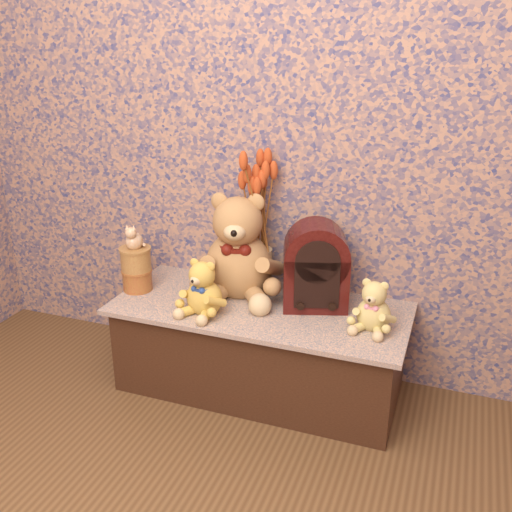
{
  "coord_description": "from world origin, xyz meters",
  "views": [
    {
      "loc": [
        0.74,
        -0.81,
        1.46
      ],
      "look_at": [
        0.0,
        1.19,
        0.63
      ],
      "focal_mm": 41.06,
      "sensor_mm": 36.0,
      "label": 1
    }
  ],
  "objects": [
    {
      "name": "display_shelf",
      "position": [
        0.0,
        1.24,
        0.2
      ],
      "size": [
        1.22,
        0.54,
        0.39
      ],
      "primitive_type": "cube",
      "color": "#344B6C",
      "rests_on": "ground"
    },
    {
      "name": "teddy_large",
      "position": [
        -0.13,
        1.34,
        0.63
      ],
      "size": [
        0.48,
        0.53,
        0.48
      ],
      "primitive_type": null,
      "rotation": [
        0.0,
        0.0,
        0.26
      ],
      "color": "#956439",
      "rests_on": "display_shelf"
    },
    {
      "name": "teddy_medium",
      "position": [
        -0.19,
        1.11,
        0.51
      ],
      "size": [
        0.23,
        0.26,
        0.24
      ],
      "primitive_type": null,
      "rotation": [
        0.0,
        0.0,
        -0.18
      ],
      "color": "gold",
      "rests_on": "display_shelf"
    },
    {
      "name": "teddy_small",
      "position": [
        0.47,
        1.21,
        0.5
      ],
      "size": [
        0.2,
        0.23,
        0.22
      ],
      "primitive_type": null,
      "rotation": [
        0.0,
        0.0,
        -0.15
      ],
      "color": "#E4C46C",
      "rests_on": "display_shelf"
    },
    {
      "name": "cathedral_radio",
      "position": [
        0.21,
        1.33,
        0.57
      ],
      "size": [
        0.31,
        0.26,
        0.36
      ],
      "primitive_type": null,
      "rotation": [
        0.0,
        0.0,
        0.32
      ],
      "color": "#390B0A",
      "rests_on": "display_shelf"
    },
    {
      "name": "ceramic_vase",
      "position": [
        -0.06,
        1.39,
        0.49
      ],
      "size": [
        0.14,
        0.14,
        0.19
      ],
      "primitive_type": "cylinder",
      "rotation": [
        0.0,
        0.0,
        0.21
      ],
      "color": "tan",
      "rests_on": "display_shelf"
    },
    {
      "name": "dried_stalks",
      "position": [
        -0.06,
        1.39,
        0.77
      ],
      "size": [
        0.21,
        0.21,
        0.37
      ],
      "primitive_type": null,
      "rotation": [
        0.0,
        0.0,
        0.08
      ],
      "color": "#C4481F",
      "rests_on": "ceramic_vase"
    },
    {
      "name": "biscuit_tin_lower",
      "position": [
        -0.56,
        1.21,
        0.44
      ],
      "size": [
        0.13,
        0.13,
        0.09
      ],
      "primitive_type": "cylinder",
      "rotation": [
        0.0,
        0.0,
        -0.05
      ],
      "color": "#B48A34",
      "rests_on": "display_shelf"
    },
    {
      "name": "biscuit_tin_upper",
      "position": [
        -0.56,
        1.21,
        0.53
      ],
      "size": [
        0.14,
        0.14,
        0.1
      ],
      "primitive_type": "cylinder",
      "rotation": [
        0.0,
        0.0,
        0.05
      ],
      "color": "#D4B45D",
      "rests_on": "biscuit_tin_lower"
    },
    {
      "name": "cat_figurine",
      "position": [
        -0.56,
        1.21,
        0.64
      ],
      "size": [
        0.1,
        0.1,
        0.12
      ],
      "primitive_type": null,
      "rotation": [
        0.0,
        0.0,
        0.13
      ],
      "color": "silver",
      "rests_on": "biscuit_tin_upper"
    }
  ]
}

